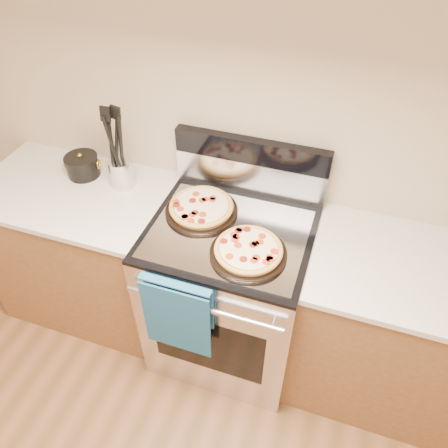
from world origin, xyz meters
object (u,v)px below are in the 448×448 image
(range_body, at_px, (230,294))
(pepperoni_pizza_front, at_px, (248,251))
(saucepan, at_px, (83,167))
(utensil_crock, at_px, (122,173))
(pepperoni_pizza_back, at_px, (201,208))

(range_body, bearing_deg, pepperoni_pizza_front, -46.52)
(saucepan, bearing_deg, pepperoni_pizza_front, -16.64)
(range_body, height_order, saucepan, saucepan)
(utensil_crock, bearing_deg, pepperoni_pizza_back, -10.47)
(range_body, height_order, pepperoni_pizza_back, pepperoni_pizza_back)
(range_body, bearing_deg, saucepan, 169.06)
(pepperoni_pizza_front, bearing_deg, saucepan, 163.36)
(pepperoni_pizza_back, distance_m, saucepan, 0.72)
(pepperoni_pizza_front, bearing_deg, pepperoni_pizza_back, 145.70)
(range_body, distance_m, saucepan, 1.03)
(pepperoni_pizza_back, distance_m, pepperoni_pizza_front, 0.35)
(saucepan, bearing_deg, pepperoni_pizza_back, -8.03)
(pepperoni_pizza_front, height_order, saucepan, saucepan)
(range_body, relative_size, pepperoni_pizza_back, 2.62)
(range_body, relative_size, saucepan, 5.30)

